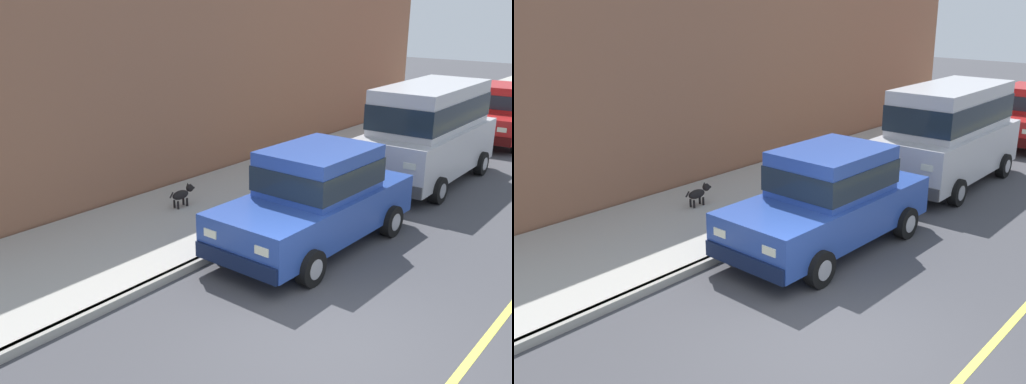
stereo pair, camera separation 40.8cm
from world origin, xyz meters
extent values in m
plane|color=#424247|center=(0.00, 0.00, 0.00)|extent=(80.00, 80.00, 0.00)
cube|color=gray|center=(-3.20, 0.00, 0.07)|extent=(0.16, 64.00, 0.14)
cube|color=#A8A59E|center=(-5.00, 0.00, 0.07)|extent=(3.60, 64.00, 0.14)
cube|color=#28479E|center=(-2.11, 2.65, 0.70)|extent=(1.88, 4.53, 0.76)
cube|color=#28479E|center=(-2.11, 2.75, 1.50)|extent=(1.62, 2.13, 0.84)
cube|color=#19232D|center=(-2.11, 2.75, 1.44)|extent=(1.66, 2.17, 0.46)
cube|color=#0E1837|center=(-2.15, 0.45, 0.46)|extent=(1.77, 0.23, 0.28)
cube|color=#0E1837|center=(-2.07, 4.85, 0.46)|extent=(1.77, 0.23, 0.28)
cylinder|color=black|center=(-1.23, 1.24, 0.32)|extent=(0.23, 0.64, 0.64)
cylinder|color=#9E9EA3|center=(-1.23, 1.24, 0.32)|extent=(0.25, 0.36, 0.35)
cylinder|color=black|center=(-3.03, 1.27, 0.32)|extent=(0.23, 0.64, 0.64)
cylinder|color=#9E9EA3|center=(-3.03, 1.27, 0.32)|extent=(0.25, 0.36, 0.35)
cylinder|color=black|center=(-1.18, 4.03, 0.32)|extent=(0.23, 0.64, 0.64)
cylinder|color=#9E9EA3|center=(-1.18, 4.03, 0.32)|extent=(0.25, 0.36, 0.35)
cylinder|color=black|center=(-2.98, 4.06, 0.32)|extent=(0.23, 0.64, 0.64)
cylinder|color=#9E9EA3|center=(-2.98, 4.06, 0.32)|extent=(0.25, 0.36, 0.35)
cube|color=#EAEACC|center=(-1.59, 0.41, 0.81)|extent=(0.28, 0.09, 0.14)
cube|color=#EAEACC|center=(-2.71, 0.43, 0.81)|extent=(0.28, 0.09, 0.14)
cube|color=#BCBCC1|center=(-2.20, 8.00, 0.87)|extent=(1.95, 4.82, 1.10)
cube|color=#BCBCC1|center=(-2.20, 8.00, 1.97)|extent=(1.71, 3.82, 1.10)
cube|color=#19232D|center=(-2.20, 8.00, 1.89)|extent=(1.75, 3.86, 0.61)
cube|color=#424243|center=(-2.17, 5.65, 0.46)|extent=(1.86, 0.22, 0.28)
cube|color=#424243|center=(-2.22, 10.35, 0.46)|extent=(1.86, 0.22, 0.28)
cylinder|color=black|center=(-1.23, 6.53, 0.32)|extent=(0.23, 0.64, 0.64)
cylinder|color=#9E9EA3|center=(-1.23, 6.53, 0.32)|extent=(0.24, 0.35, 0.35)
cylinder|color=black|center=(-3.13, 6.51, 0.32)|extent=(0.23, 0.64, 0.64)
cylinder|color=#9E9EA3|center=(-3.13, 6.51, 0.32)|extent=(0.24, 0.35, 0.35)
cylinder|color=black|center=(-1.26, 9.50, 0.32)|extent=(0.23, 0.64, 0.64)
cylinder|color=#9E9EA3|center=(-1.26, 9.50, 0.32)|extent=(0.24, 0.35, 0.35)
cylinder|color=black|center=(-3.16, 9.48, 0.32)|extent=(0.23, 0.64, 0.64)
cylinder|color=#9E9EA3|center=(-3.16, 9.48, 0.32)|extent=(0.24, 0.35, 0.35)
cube|color=#EAEACC|center=(-1.58, 5.63, 1.04)|extent=(0.28, 0.08, 0.14)
cube|color=#EAEACC|center=(-2.76, 5.62, 1.04)|extent=(0.28, 0.08, 0.14)
cube|color=red|center=(-2.09, 13.65, 0.70)|extent=(1.85, 3.76, 0.76)
cube|color=red|center=(-2.10, 13.90, 1.48)|extent=(1.58, 1.95, 0.80)
cube|color=#19232D|center=(-2.10, 13.90, 1.42)|extent=(1.62, 1.99, 0.44)
cube|color=#400A0A|center=(-2.02, 11.85, 0.46)|extent=(1.69, 0.26, 0.28)
cylinder|color=black|center=(-2.91, 12.48, 0.32)|extent=(0.24, 0.65, 0.64)
cylinder|color=#9E9EA3|center=(-2.91, 12.48, 0.32)|extent=(0.25, 0.36, 0.35)
cylinder|color=black|center=(-2.99, 14.77, 0.32)|extent=(0.24, 0.65, 0.64)
cylinder|color=#9E9EA3|center=(-2.99, 14.77, 0.32)|extent=(0.25, 0.36, 0.35)
cube|color=#EAEACC|center=(-1.49, 11.84, 0.81)|extent=(0.28, 0.09, 0.14)
cube|color=#EAEACC|center=(-2.55, 11.81, 0.81)|extent=(0.28, 0.09, 0.14)
ellipsoid|color=black|center=(-5.42, 2.30, 0.42)|extent=(0.21, 0.44, 0.20)
cylinder|color=black|center=(-5.47, 2.44, 0.23)|extent=(0.05, 0.05, 0.18)
cylinder|color=black|center=(-5.35, 2.44, 0.23)|extent=(0.05, 0.05, 0.18)
cylinder|color=black|center=(-5.48, 2.17, 0.23)|extent=(0.05, 0.05, 0.18)
cylinder|color=black|center=(-5.36, 2.16, 0.23)|extent=(0.05, 0.05, 0.18)
sphere|color=black|center=(-5.41, 2.59, 0.51)|extent=(0.17, 0.17, 0.17)
ellipsoid|color=black|center=(-5.41, 2.68, 0.49)|extent=(0.07, 0.11, 0.06)
cone|color=black|center=(-5.46, 2.58, 0.59)|extent=(0.06, 0.06, 0.07)
cone|color=black|center=(-5.36, 2.58, 0.59)|extent=(0.06, 0.06, 0.07)
cylinder|color=black|center=(-5.42, 2.04, 0.48)|extent=(0.04, 0.12, 0.13)
cylinder|color=red|center=(-3.65, 5.95, 0.17)|extent=(0.24, 0.24, 0.06)
cylinder|color=red|center=(-3.65, 5.95, 0.47)|extent=(0.17, 0.17, 0.55)
sphere|color=red|center=(-3.65, 5.95, 0.79)|extent=(0.15, 0.15, 0.15)
cylinder|color=red|center=(-3.77, 5.95, 0.50)|extent=(0.10, 0.07, 0.07)
cylinder|color=red|center=(-3.53, 5.95, 0.50)|extent=(0.10, 0.07, 0.07)
cube|color=#8C5B42|center=(-7.10, 6.40, 2.46)|extent=(0.50, 20.00, 4.91)
camera|label=1|loc=(3.54, -6.08, 4.53)|focal=40.73mm
camera|label=2|loc=(3.86, -5.82, 4.53)|focal=40.73mm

